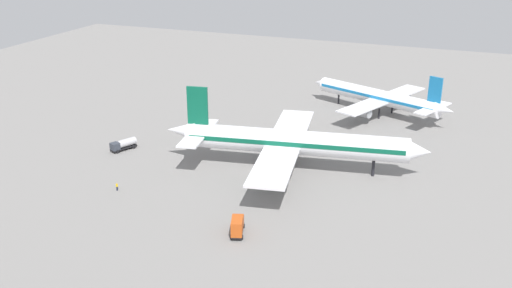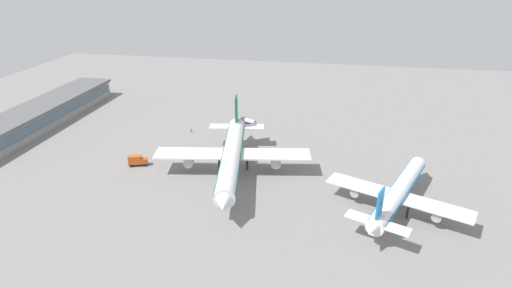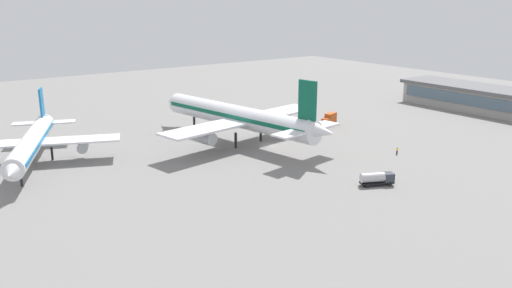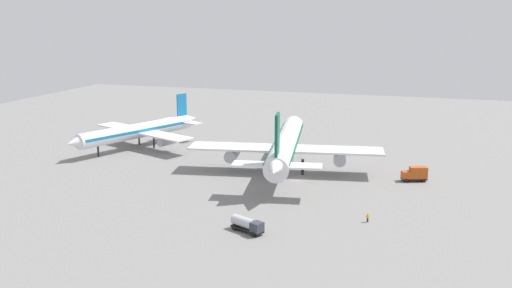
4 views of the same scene
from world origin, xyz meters
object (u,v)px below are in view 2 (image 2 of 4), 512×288
Objects in this scene: catering_truck at (137,161)px; ground_crew_worker at (191,130)px; fuel_truck at (248,121)px; airplane_taxiing at (232,155)px; airplane_at_gate at (399,192)px.

ground_crew_worker is at bearing 57.74° from catering_truck.
fuel_truck reaches higher than ground_crew_worker.
airplane_taxiing is at bearing 120.22° from fuel_truck.
airplane_at_gate reaches higher than ground_crew_worker.
airplane_at_gate is 25.29× the size of ground_crew_worker.
airplane_at_gate is 70.49m from fuel_truck.
fuel_truck is at bearing 175.65° from airplane_taxiing.
ground_crew_worker is (-29.36, -22.79, -5.45)m from airplane_taxiing.
airplane_at_gate reaches higher than catering_truck.
airplane_taxiing is 34.01× the size of ground_crew_worker.
fuel_truck is at bearing 66.51° from airplane_at_gate.
fuel_truck is (-50.95, -48.58, -3.53)m from airplane_at_gate.
catering_truck is at bearing 104.72° from airplane_at_gate.
airplane_at_gate is 0.74× the size of airplane_taxiing.
airplane_taxiing is at bearing 99.62° from airplane_at_gate.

